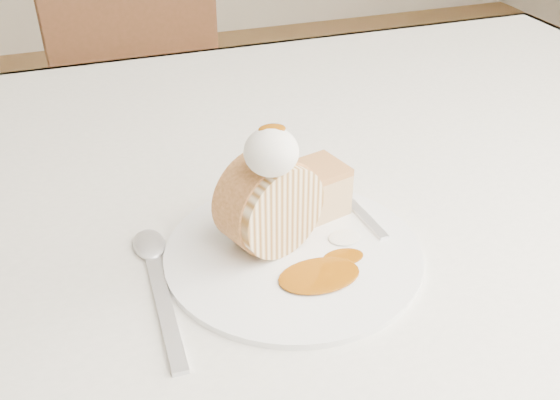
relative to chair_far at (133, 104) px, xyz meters
name	(u,v)px	position (x,y,z in m)	size (l,w,h in m)	color
table	(273,237)	(0.07, -0.90, 0.19)	(1.40, 0.90, 0.75)	beige
chair_far	(133,104)	(0.00, 0.00, 0.00)	(0.45, 0.45, 0.82)	brown
plate	(293,252)	(0.05, -1.05, 0.28)	(0.25, 0.25, 0.01)	white
roulade_slice	(270,204)	(0.03, -1.03, 0.33)	(0.09, 0.09, 0.05)	beige
cake_chunk	(316,192)	(0.09, -0.99, 0.31)	(0.06, 0.05, 0.05)	tan
whipped_cream	(271,152)	(0.02, -1.05, 0.40)	(0.05, 0.05, 0.04)	silver
caramel_drizzle	(272,123)	(0.03, -1.05, 0.42)	(0.02, 0.02, 0.01)	#834205
caramel_pool	(319,275)	(0.05, -1.09, 0.29)	(0.08, 0.05, 0.00)	#834205
fork	(359,211)	(0.13, -1.01, 0.29)	(0.02, 0.15, 0.00)	silver
spoon	(165,310)	(-0.09, -1.09, 0.28)	(0.03, 0.18, 0.00)	silver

